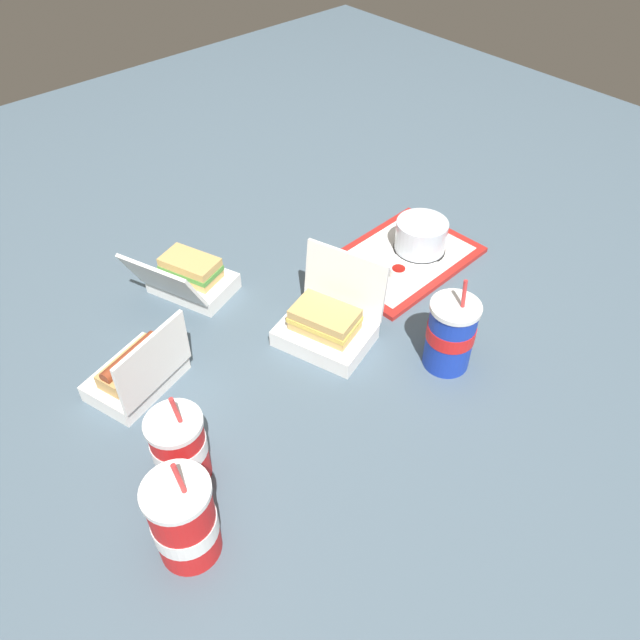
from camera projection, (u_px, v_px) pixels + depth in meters
name	position (u px, v px, depth m)	size (l,w,h in m)	color
ground_plane	(320.00, 329.00, 1.38)	(3.20, 3.20, 0.00)	#4C6070
food_tray	(401.00, 259.00, 1.56)	(0.38, 0.28, 0.01)	red
cake_container	(421.00, 237.00, 1.55)	(0.13, 0.13, 0.08)	black
ketchup_cup	(397.00, 271.00, 1.49)	(0.04, 0.04, 0.02)	white
napkin_stack	(415.00, 263.00, 1.53)	(0.10, 0.10, 0.00)	white
plastic_fork	(370.00, 255.00, 1.55)	(0.11, 0.01, 0.01)	white
clamshell_hotdog_left	(137.00, 372.00, 1.24)	(0.21, 0.18, 0.17)	white
clamshell_sandwich_front	(189.00, 278.00, 1.45)	(0.24, 0.24, 0.15)	white
clamshell_sandwich_corner	(327.00, 324.00, 1.33)	(0.22, 0.23, 0.18)	white
soda_cup_front	(180.00, 448.00, 1.06)	(0.10, 0.10, 0.21)	red
soda_cup_left	(451.00, 334.00, 1.25)	(0.10, 0.10, 0.22)	#1938B7
soda_cup_corner	(184.00, 520.00, 0.96)	(0.11, 0.11, 0.23)	red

